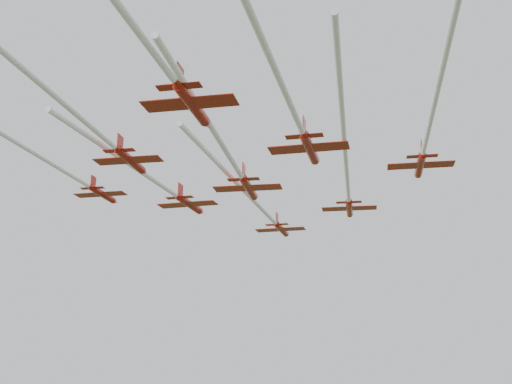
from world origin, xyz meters
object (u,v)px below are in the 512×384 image
Objects in this scene: jet_lead at (263,210)px; jet_row3_left at (55,165)px; jet_row4_right at (288,99)px; jet_row2_left at (167,189)px; jet_row4_left at (93,128)px; jet_trail_solo at (132,23)px; jet_row3_right at (429,126)px; jet_row3_mid at (235,165)px; jet_row2_right at (347,177)px.

jet_row3_left is (-5.86, -38.29, -0.82)m from jet_lead.
jet_row2_left is at bearing 127.23° from jet_row4_right.
jet_row4_left is 0.79× the size of jet_trail_solo.
jet_row2_left is 0.80× the size of jet_trail_solo.
jet_row4_left is at bearing 171.53° from jet_row4_right.
jet_row3_right reaches higher than jet_row3_left.
jet_lead is 1.31× the size of jet_row2_left.
jet_row4_right is (17.22, -13.55, -0.27)m from jet_row3_mid.
jet_lead is 41.67m from jet_row3_right.
jet_row3_left is at bearing -118.63° from jet_row2_left.
jet_row2_left is at bearing -122.67° from jet_lead.
jet_lead reaches higher than jet_row4_right.
jet_row2_right is 38.79m from jet_row3_left.
jet_row3_left is 0.94× the size of jet_row4_right.
jet_row4_left is at bearing -82.90° from jet_row2_left.
jet_row3_mid is at bearing 51.79° from jet_row4_left.
jet_trail_solo is (-1.47, -18.62, -0.17)m from jet_row4_right.
jet_row3_left is 17.43m from jet_row4_left.
jet_row4_left is 0.81× the size of jet_row4_right.
jet_row2_right is (26.61, 7.41, -1.17)m from jet_row2_left.
jet_row3_mid is (14.29, -25.80, -1.47)m from jet_lead.
jet_lead is 38.74m from jet_row3_left.
jet_row3_mid is 35.83m from jet_trail_solo.
jet_row2_right is at bearing -51.26° from jet_lead.
jet_row4_left is (-13.01, -32.66, -0.18)m from jet_row2_right.
jet_lead is 1.07× the size of jet_row4_right.
jet_row3_left is (-2.39, -18.35, -0.63)m from jet_row2_left.
jet_row3_left is 1.15× the size of jet_row4_left.
jet_row4_right is at bearing -65.71° from jet_row3_mid.
jet_row3_right is (37.34, -18.48, 0.82)m from jet_lead.
jet_row2_left is 50.72m from jet_trail_solo.
jet_row3_mid is (-8.85, -13.27, -0.11)m from jet_row2_right.
jet_row2_left is 0.82× the size of jet_row3_right.
jet_lead is 65.33m from jet_trail_solo.
jet_row3_left is at bearing 126.16° from jet_trail_solo.
jet_trail_solo is at bearing -69.82° from jet_row2_left.
jet_row2_right is 45.97m from jet_trail_solo.
jet_row4_left is (15.99, -6.90, -0.73)m from jet_row3_left.
jet_row3_mid is at bearing 90.98° from jet_trail_solo.
jet_row3_right is 38.19m from jet_row4_left.
jet_row2_right is at bearing 28.79° from jet_row3_mid.
jet_row2_left reaches higher than jet_row3_mid.
jet_row3_mid is at bearing 7.27° from jet_row3_left.
jet_row2_right is 1.31× the size of jet_row4_left.
jet_lead is 1.15× the size of jet_row3_left.
jet_row3_left is at bearing -121.51° from jet_lead.
jet_row2_right is 1.07× the size of jet_row3_right.
jet_row2_left is 28.71m from jet_row4_left.
jet_row2_left is 1.00× the size of jet_row3_mid.
jet_lead is at bearing 124.03° from jet_row2_right.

